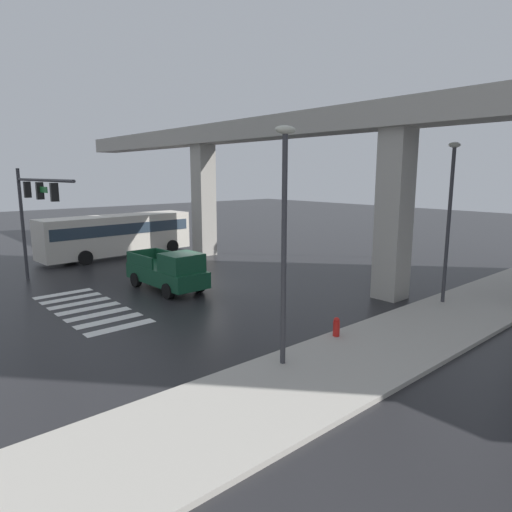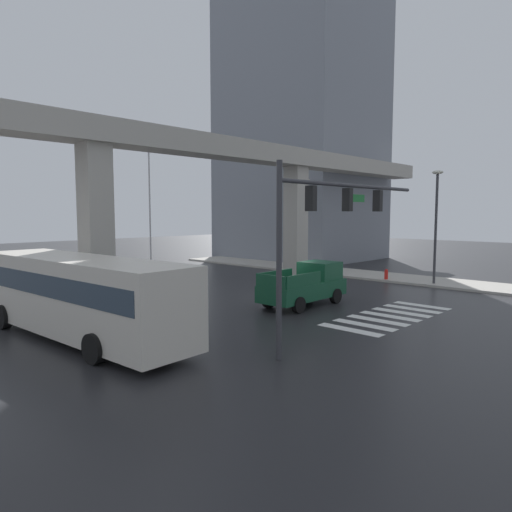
{
  "view_description": "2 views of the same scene",
  "coord_description": "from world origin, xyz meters",
  "px_view_note": "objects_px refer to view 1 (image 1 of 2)",
  "views": [
    {
      "loc": [
        19.29,
        -13.04,
        5.91
      ],
      "look_at": [
        1.12,
        2.8,
        1.46
      ],
      "focal_mm": 31.4,
      "sensor_mm": 36.0,
      "label": 1
    },
    {
      "loc": [
        -18.92,
        -15.81,
        4.6
      ],
      "look_at": [
        1.25,
        3.34,
        2.02
      ],
      "focal_mm": 32.66,
      "sensor_mm": 36.0,
      "label": 2
    }
  ],
  "objects_px": {
    "fire_hydrant": "(336,328)",
    "flagpole": "(378,172)",
    "pickup_truck": "(169,272)",
    "traffic_signal_mast": "(34,201)",
    "street_lamp_mid_block": "(450,205)",
    "street_lamp_near_corner": "(284,221)",
    "city_bus": "(117,233)"
  },
  "relations": [
    {
      "from": "city_bus",
      "to": "street_lamp_mid_block",
      "type": "relative_size",
      "value": 1.51
    },
    {
      "from": "street_lamp_near_corner",
      "to": "street_lamp_mid_block",
      "type": "relative_size",
      "value": 1.0
    },
    {
      "from": "pickup_truck",
      "to": "traffic_signal_mast",
      "type": "height_order",
      "value": "traffic_signal_mast"
    },
    {
      "from": "street_lamp_near_corner",
      "to": "pickup_truck",
      "type": "bearing_deg",
      "value": 168.37
    },
    {
      "from": "traffic_signal_mast",
      "to": "flagpole",
      "type": "bearing_deg",
      "value": 72.46
    },
    {
      "from": "street_lamp_mid_block",
      "to": "fire_hydrant",
      "type": "distance_m",
      "value": 8.25
    },
    {
      "from": "pickup_truck",
      "to": "traffic_signal_mast",
      "type": "distance_m",
      "value": 7.8
    },
    {
      "from": "street_lamp_mid_block",
      "to": "city_bus",
      "type": "bearing_deg",
      "value": -164.28
    },
    {
      "from": "street_lamp_mid_block",
      "to": "flagpole",
      "type": "relative_size",
      "value": 0.69
    },
    {
      "from": "city_bus",
      "to": "fire_hydrant",
      "type": "xyz_separation_m",
      "value": [
        20.84,
        -1.15,
        -1.29
      ]
    },
    {
      "from": "street_lamp_near_corner",
      "to": "flagpole",
      "type": "distance_m",
      "value": 20.12
    },
    {
      "from": "city_bus",
      "to": "street_lamp_mid_block",
      "type": "xyz_separation_m",
      "value": [
        21.24,
        5.98,
        2.83
      ]
    },
    {
      "from": "pickup_truck",
      "to": "street_lamp_near_corner",
      "type": "distance_m",
      "value": 11.23
    },
    {
      "from": "street_lamp_mid_block",
      "to": "flagpole",
      "type": "height_order",
      "value": "flagpole"
    },
    {
      "from": "pickup_truck",
      "to": "flagpole",
      "type": "xyz_separation_m",
      "value": [
        1.47,
        15.81,
        5.06
      ]
    },
    {
      "from": "traffic_signal_mast",
      "to": "street_lamp_mid_block",
      "type": "xyz_separation_m",
      "value": [
        15.47,
        12.85,
        0.01
      ]
    },
    {
      "from": "traffic_signal_mast",
      "to": "fire_hydrant",
      "type": "distance_m",
      "value": 16.63
    },
    {
      "from": "traffic_signal_mast",
      "to": "pickup_truck",
      "type": "bearing_deg",
      "value": 43.49
    },
    {
      "from": "street_lamp_mid_block",
      "to": "fire_hydrant",
      "type": "height_order",
      "value": "street_lamp_mid_block"
    },
    {
      "from": "fire_hydrant",
      "to": "flagpole",
      "type": "distance_m",
      "value": 18.05
    },
    {
      "from": "city_bus",
      "to": "fire_hydrant",
      "type": "distance_m",
      "value": 20.91
    },
    {
      "from": "fire_hydrant",
      "to": "pickup_truck",
      "type": "bearing_deg",
      "value": -174.63
    },
    {
      "from": "traffic_signal_mast",
      "to": "flagpole",
      "type": "height_order",
      "value": "flagpole"
    },
    {
      "from": "flagpole",
      "to": "fire_hydrant",
      "type": "bearing_deg",
      "value": -60.06
    },
    {
      "from": "pickup_truck",
      "to": "street_lamp_near_corner",
      "type": "xyz_separation_m",
      "value": [
        10.43,
        -2.15,
        3.57
      ]
    },
    {
      "from": "street_lamp_near_corner",
      "to": "traffic_signal_mast",
      "type": "bearing_deg",
      "value": -170.37
    },
    {
      "from": "street_lamp_near_corner",
      "to": "street_lamp_mid_block",
      "type": "xyz_separation_m",
      "value": [
        0.0,
        10.22,
        0.0
      ]
    },
    {
      "from": "city_bus",
      "to": "street_lamp_near_corner",
      "type": "height_order",
      "value": "street_lamp_near_corner"
    },
    {
      "from": "pickup_truck",
      "to": "street_lamp_mid_block",
      "type": "xyz_separation_m",
      "value": [
        10.43,
        8.08,
        3.57
      ]
    },
    {
      "from": "traffic_signal_mast",
      "to": "street_lamp_mid_block",
      "type": "height_order",
      "value": "street_lamp_mid_block"
    },
    {
      "from": "traffic_signal_mast",
      "to": "street_lamp_mid_block",
      "type": "relative_size",
      "value": 1.2
    },
    {
      "from": "flagpole",
      "to": "city_bus",
      "type": "bearing_deg",
      "value": -131.85
    }
  ]
}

